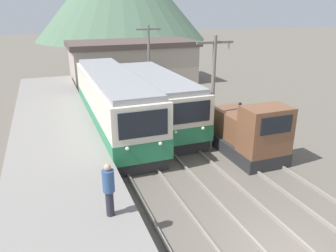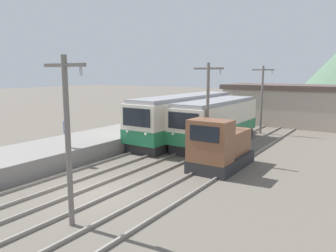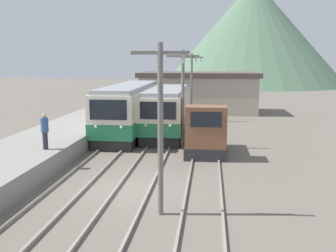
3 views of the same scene
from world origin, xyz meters
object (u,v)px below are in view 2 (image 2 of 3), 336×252
object	(u,v)px
shunting_locomotive	(220,148)
catenary_mast_near	(68,135)
commuter_train_left	(185,119)
person_on_platform	(67,131)
catenary_mast_far	(262,97)
catenary_mast_mid	(208,107)
commuter_train_center	(216,123)

from	to	relation	value
shunting_locomotive	catenary_mast_near	world-z (taller)	catenary_mast_near
commuter_train_left	person_on_platform	distance (m)	10.48
commuter_train_left	catenary_mast_far	size ratio (longest dim) A/B	2.13
commuter_train_left	catenary_mast_mid	world-z (taller)	catenary_mast_mid
catenary_mast_mid	catenary_mast_far	xyz separation A→B (m)	(0.00, 10.93, 0.00)
commuter_train_left	commuter_train_center	distance (m)	2.80
commuter_train_center	person_on_platform	size ratio (longest dim) A/B	5.58
catenary_mast_near	shunting_locomotive	bearing A→B (deg)	81.17
commuter_train_left	commuter_train_center	world-z (taller)	commuter_train_left
commuter_train_left	catenary_mast_mid	distance (m)	6.56
catenary_mast_far	person_on_platform	world-z (taller)	catenary_mast_far
commuter_train_left	person_on_platform	size ratio (longest dim) A/B	7.06
person_on_platform	commuter_train_left	bearing A→B (deg)	77.34
commuter_train_left	catenary_mast_far	world-z (taller)	catenary_mast_far
catenary_mast_mid	person_on_platform	xyz separation A→B (m)	(-6.60, -5.55, -1.33)
catenary_mast_far	commuter_train_center	bearing A→B (deg)	-103.44
catenary_mast_near	catenary_mast_far	distance (m)	21.85
catenary_mast_near	commuter_train_center	bearing A→B (deg)	95.55
commuter_train_center	catenary_mast_far	distance (m)	6.72
person_on_platform	catenary_mast_mid	bearing A→B (deg)	40.06
commuter_train_center	catenary_mast_far	size ratio (longest dim) A/B	1.68
commuter_train_left	catenary_mast_near	world-z (taller)	catenary_mast_near
shunting_locomotive	catenary_mast_mid	size ratio (longest dim) A/B	0.76
commuter_train_left	person_on_platform	bearing A→B (deg)	-102.66
commuter_train_center	person_on_platform	bearing A→B (deg)	-116.62
shunting_locomotive	person_on_platform	size ratio (longest dim) A/B	2.52
catenary_mast_near	catenary_mast_mid	size ratio (longest dim) A/B	1.00
commuter_train_left	catenary_mast_far	bearing A→B (deg)	55.47
catenary_mast_mid	shunting_locomotive	bearing A→B (deg)	-41.71
catenary_mast_mid	catenary_mast_far	distance (m)	10.93
shunting_locomotive	catenary_mast_far	xyz separation A→B (m)	(-1.49, 12.26, 2.15)
commuter_train_left	shunting_locomotive	distance (m)	8.36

